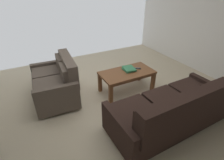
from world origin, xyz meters
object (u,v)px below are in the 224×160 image
at_px(coffee_table, 127,75).
at_px(loveseat_near, 57,82).
at_px(tv_remote, 137,68).
at_px(sofa_main, 173,110).
at_px(book_stack, 129,69).

bearing_deg(coffee_table, loveseat_near, -17.49).
bearing_deg(loveseat_near, tv_remote, 166.03).
xyz_separation_m(sofa_main, loveseat_near, (1.43, -1.72, 0.01)).
bearing_deg(coffee_table, tv_remote, -175.00).
height_order(sofa_main, tv_remote, sofa_main).
height_order(sofa_main, loveseat_near, loveseat_near).
height_order(loveseat_near, tv_remote, loveseat_near).
bearing_deg(loveseat_near, sofa_main, 129.77).
xyz_separation_m(sofa_main, tv_remote, (-0.22, -1.31, 0.12)).
xyz_separation_m(loveseat_near, coffee_table, (-1.38, 0.43, 0.02)).
relative_size(sofa_main, tv_remote, 13.06).
relative_size(loveseat_near, book_stack, 3.92).
bearing_deg(tv_remote, loveseat_near, -13.97).
distance_m(sofa_main, loveseat_near, 2.23).
xyz_separation_m(book_stack, tv_remote, (-0.19, 0.03, -0.02)).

